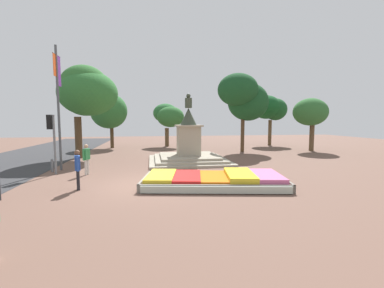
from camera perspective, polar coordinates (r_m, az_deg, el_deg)
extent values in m
plane|color=brown|center=(12.34, -11.36, -8.91)|extent=(73.77, 73.77, 0.00)
cube|color=#38281C|center=(12.12, 4.80, -8.28)|extent=(6.69, 3.81, 0.33)
cube|color=gray|center=(10.74, 5.32, -9.96)|extent=(6.43, 1.23, 0.37)
cube|color=gray|center=(13.50, 4.39, -6.78)|extent=(6.43, 1.23, 0.37)
cube|color=gray|center=(12.32, -10.40, -8.03)|extent=(0.61, 2.92, 0.37)
cube|color=gray|center=(12.74, 19.48, -7.81)|extent=(0.61, 2.92, 0.37)
cube|color=yellow|center=(12.14, -6.87, -7.04)|extent=(1.65, 2.72, 0.18)
cube|color=red|center=(12.05, -1.05, -7.21)|extent=(1.65, 2.72, 0.14)
cube|color=orange|center=(12.07, 4.81, -7.28)|extent=(1.65, 2.72, 0.10)
cube|color=yellow|center=(12.20, 10.59, -6.84)|extent=(1.65, 2.72, 0.26)
cube|color=#D86699|center=(12.46, 16.18, -6.82)|extent=(1.65, 2.72, 0.21)
cube|color=#B2BCAD|center=(10.69, 5.34, -10.05)|extent=(6.13, 1.27, 0.30)
cube|color=#9F9580|center=(18.77, -0.78, -3.67)|extent=(5.65, 5.65, 0.16)
cube|color=#A09681|center=(18.74, -0.78, -3.19)|extent=(4.85, 4.85, 0.16)
cube|color=gray|center=(18.72, -0.78, -2.70)|extent=(4.05, 4.05, 0.16)
cube|color=#9E937F|center=(18.60, -0.79, 0.70)|extent=(1.58, 1.58, 2.07)
cube|color=#9E937F|center=(18.54, -0.79, 4.07)|extent=(1.86, 1.86, 0.12)
cone|color=#384233|center=(18.54, -0.79, 6.14)|extent=(1.18, 1.18, 1.22)
cylinder|color=#384233|center=(18.58, -0.80, 9.10)|extent=(0.50, 0.50, 0.71)
sphere|color=#384233|center=(18.62, -0.80, 10.67)|extent=(0.31, 0.31, 0.31)
cylinder|color=#384233|center=(18.90, -0.97, 9.47)|extent=(0.12, 0.64, 0.40)
cylinder|color=slate|center=(16.10, -28.21, -0.15)|extent=(0.12, 0.12, 3.31)
cube|color=black|center=(16.13, -29.06, 4.29)|extent=(0.26, 0.30, 0.80)
cylinder|color=#4B0808|center=(16.19, -29.54, 5.22)|extent=(0.04, 0.14, 0.14)
cylinder|color=yellow|center=(16.19, -29.49, 4.27)|extent=(0.04, 0.14, 0.14)
cylinder|color=#0D4211|center=(16.19, -29.45, 3.33)|extent=(0.04, 0.14, 0.14)
cylinder|color=#4C5156|center=(17.29, -27.55, 6.96)|extent=(0.14, 0.14, 7.37)
cube|color=#6B2D8C|center=(17.83, -27.48, 14.17)|extent=(0.04, 0.52, 1.78)
cylinder|color=#4C5156|center=(18.00, -27.61, 16.96)|extent=(0.06, 0.66, 0.03)
cube|color=#D84C19|center=(17.33, -28.23, 15.27)|extent=(0.04, 0.38, 1.29)
cylinder|color=#4C5156|center=(17.46, -28.33, 17.34)|extent=(0.05, 0.52, 0.03)
cylinder|color=beige|center=(15.30, -22.53, -4.83)|extent=(0.13, 0.13, 0.85)
cylinder|color=beige|center=(15.44, -22.14, -4.72)|extent=(0.13, 0.13, 0.85)
cube|color=#338C4C|center=(15.27, -22.43, -2.10)|extent=(0.35, 0.43, 0.60)
cylinder|color=#338C4C|center=(15.08, -22.96, -2.32)|extent=(0.09, 0.09, 0.57)
cylinder|color=#338C4C|center=(15.46, -21.91, -2.10)|extent=(0.09, 0.09, 0.57)
sphere|color=tan|center=(15.22, -22.49, -0.46)|extent=(0.22, 0.22, 0.22)
cylinder|color=black|center=(12.31, -23.98, -7.22)|extent=(0.13, 0.13, 0.87)
cylinder|color=black|center=(12.14, -23.97, -7.40)|extent=(0.13, 0.13, 0.87)
cube|color=#264CA5|center=(12.09, -24.11, -3.86)|extent=(0.32, 0.43, 0.62)
cylinder|color=#264CA5|center=(12.33, -24.12, -3.83)|extent=(0.09, 0.09, 0.59)
cylinder|color=#264CA5|center=(11.86, -24.09, -4.18)|extent=(0.09, 0.09, 0.59)
sphere|color=brown|center=(12.03, -24.19, -1.73)|extent=(0.23, 0.23, 0.23)
cylinder|color=slate|center=(17.03, -28.64, -4.38)|extent=(0.14, 0.14, 0.67)
sphere|color=slate|center=(16.98, -28.70, -3.12)|extent=(0.15, 0.15, 0.15)
cylinder|color=brown|center=(27.79, 25.07, 1.57)|extent=(0.45, 0.45, 2.88)
ellipsoid|color=#306B2F|center=(28.11, 24.94, 6.58)|extent=(2.90, 2.59, 2.62)
ellipsoid|color=#306730|center=(27.46, 24.83, 6.48)|extent=(3.34, 2.97, 2.63)
cylinder|color=#4C3823|center=(29.21, -17.36, 1.69)|extent=(0.37, 0.37, 2.57)
ellipsoid|color=#2B6A30|center=(29.16, -17.59, 6.73)|extent=(3.34, 3.02, 2.98)
ellipsoid|color=#2F6C33|center=(29.11, -17.99, 7.00)|extent=(3.86, 3.78, 3.76)
cylinder|color=brown|center=(32.26, 16.91, 2.44)|extent=(0.41, 0.41, 3.04)
ellipsoid|color=#174E23|center=(32.14, 16.18, 7.87)|extent=(3.32, 3.54, 2.79)
ellipsoid|color=#1B4E25|center=(32.58, 18.05, 7.32)|extent=(2.68, 2.86, 2.61)
cylinder|color=#4C3823|center=(24.98, 11.16, 2.26)|extent=(0.35, 0.35, 3.45)
ellipsoid|color=#194923|center=(25.30, 12.35, 9.12)|extent=(3.87, 3.59, 3.57)
ellipsoid|color=#194923|center=(24.23, 10.15, 11.76)|extent=(3.68, 3.69, 2.98)
cylinder|color=brown|center=(29.69, -5.59, 1.51)|extent=(0.46, 0.46, 2.11)
ellipsoid|color=#2F6930|center=(29.04, -4.79, 6.03)|extent=(3.05, 2.70, 2.30)
ellipsoid|color=#2B6833|center=(30.13, -5.93, 6.84)|extent=(2.83, 2.75, 2.21)
cylinder|color=#4C3823|center=(22.23, -23.91, 1.32)|extent=(0.54, 0.54, 3.28)
ellipsoid|color=#2E6D30|center=(21.92, -22.05, 10.40)|extent=(4.48, 4.83, 3.49)
ellipsoid|color=#306D2F|center=(21.82, -22.81, 11.86)|extent=(3.56, 3.33, 3.10)
ellipsoid|color=#2D6935|center=(22.66, -22.50, 9.46)|extent=(3.52, 3.16, 2.88)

